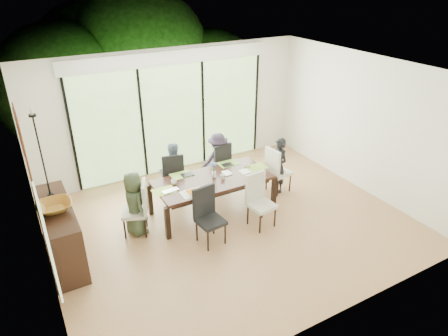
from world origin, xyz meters
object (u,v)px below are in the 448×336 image
table_top (213,180)px  chair_near_right (262,202)px  person_far_right (218,160)px  laptop (172,192)px  chair_left_end (134,208)px  bowl (54,207)px  sideboard (60,233)px  person_right_end (279,166)px  cup_a (174,182)px  chair_far_right (217,163)px  chair_far_left (173,174)px  vase (214,174)px  cup_b (223,177)px  chair_right_end (279,169)px  chair_near_left (211,217)px  cup_c (247,165)px  person_far_left (173,170)px  person_left_end (135,204)px

table_top → chair_near_right: (0.50, -0.87, -0.15)m
person_far_right → laptop: bearing=38.7°
chair_left_end → bowl: bearing=-59.7°
table_top → sideboard: size_ratio=1.28×
person_right_end → sideboard: person_right_end is taller
cup_a → chair_far_right: bearing=29.2°
person_far_right → bowl: 3.43m
chair_far_left → vase: (0.50, -0.80, 0.23)m
cup_b → bowl: (-2.85, -0.08, 0.29)m
sideboard → chair_left_end: bearing=4.0°
chair_near_right → bowl: bearing=161.6°
chair_right_end → cup_b: 1.37m
chair_left_end → chair_near_right: 2.18m
laptop → bowl: bowl is taller
laptop → sideboard: (-1.85, 0.02, -0.21)m
chair_near_right → vase: size_ratio=9.17×
chair_near_left → chair_near_right: size_ratio=1.00×
chair_far_right → chair_near_right: (-0.05, -1.72, 0.00)m
chair_far_right → chair_near_right: bearing=82.1°
chair_left_end → chair_near_left: same height
chair_far_left → cup_a: 0.78m
table_top → sideboard: bearing=-178.2°
chair_far_left → laptop: bearing=82.3°
chair_left_end → chair_near_left: 1.33m
vase → chair_right_end: bearing=-2.0°
cup_c → cup_a: bearing=178.1°
table_top → chair_left_end: size_ratio=2.18×
chair_far_left → person_far_left: size_ratio=0.85×
chair_left_end → person_right_end: bearing=111.6°
chair_near_right → chair_near_left: bearing=173.6°
chair_left_end → chair_near_right: (2.00, -0.87, 0.00)m
chair_far_left → chair_near_left: (-0.05, -1.72, 0.00)m
person_far_right → cup_c: bearing=114.0°
cup_c → sideboard: (-3.50, -0.18, -0.24)m
chair_far_left → chair_far_right: 1.00m
person_right_end → person_far_right: bearing=-132.5°
chair_far_left → chair_near_right: size_ratio=1.00×
person_left_end → person_right_end: 2.96m
chair_near_right → laptop: chair_near_right is taller
cup_b → cup_c: (0.65, 0.20, 0.00)m
chair_near_left → sideboard: (-2.20, 0.79, -0.02)m
vase → bowl: (-2.75, -0.23, 0.27)m
bowl → chair_far_left: bearing=24.7°
person_far_right → table_top: bearing=61.6°
chair_right_end → laptop: bearing=85.9°
sideboard → chair_far_left: bearing=22.6°
person_far_right → chair_near_left: bearing=63.4°
chair_far_left → chair_near_right: same height
person_far_left → laptop: 1.02m
chair_near_right → person_far_right: size_ratio=0.85×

